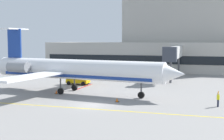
{
  "coord_description": "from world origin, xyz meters",
  "views": [
    {
      "loc": [
        13.6,
        -35.78,
        7.85
      ],
      "look_at": [
        -1.64,
        13.75,
        3.0
      ],
      "focal_mm": 51.64,
      "sensor_mm": 36.0,
      "label": 1
    }
  ],
  "objects": [
    {
      "name": "fuel_tank",
      "position": [
        -11.28,
        26.28,
        1.26
      ],
      "size": [
        8.03,
        2.84,
        2.21
      ],
      "color": "white",
      "rests_on": "ground"
    },
    {
      "name": "regional_jet",
      "position": [
        -6.07,
        7.84,
        3.49
      ],
      "size": [
        33.04,
        26.26,
        9.7
      ],
      "color": "white",
      "rests_on": "ground"
    },
    {
      "name": "jet_bridge_west",
      "position": [
        6.66,
        29.53,
        5.25
      ],
      "size": [
        2.4,
        19.48,
        6.64
      ],
      "color": "silver",
      "rests_on": "ground"
    },
    {
      "name": "safety_cone_alpha",
      "position": [
        -7.89,
        6.35,
        0.25
      ],
      "size": [
        0.47,
        0.47,
        0.55
      ],
      "color": "orange",
      "rests_on": "ground"
    },
    {
      "name": "terminal_building",
      "position": [
        5.55,
        48.59,
        7.81
      ],
      "size": [
        65.22,
        15.9,
        21.17
      ],
      "color": "#B7B2A8",
      "rests_on": "ground"
    },
    {
      "name": "marshaller",
      "position": [
        14.56,
        3.58,
        0.92
      ],
      "size": [
        0.34,
        0.83,
        1.84
      ],
      "color": "#191E33",
      "rests_on": "ground"
    },
    {
      "name": "safety_cone_bravo",
      "position": [
        2.36,
        2.96,
        0.25
      ],
      "size": [
        0.47,
        0.47,
        0.55
      ],
      "color": "orange",
      "rests_on": "ground"
    },
    {
      "name": "baggage_tug",
      "position": [
        -9.03,
        16.16,
        0.94
      ],
      "size": [
        3.96,
        2.17,
        2.05
      ],
      "color": "#E5B20C",
      "rests_on": "ground"
    },
    {
      "name": "ground",
      "position": [
        -0.0,
        -0.0,
        -0.05
      ],
      "size": [
        120.0,
        120.0,
        0.11
      ],
      "color": "gray"
    }
  ]
}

